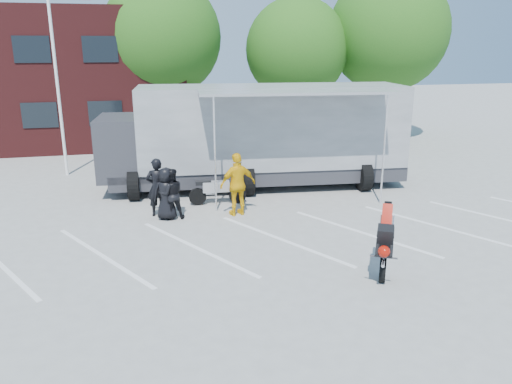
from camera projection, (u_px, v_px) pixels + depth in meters
name	position (u px, v px, depth m)	size (l,w,h in m)	color
ground	(285.00, 255.00, 12.87)	(100.00, 100.00, 0.00)	#A3A39E
parking_bay_lines	(275.00, 240.00, 13.80)	(18.00, 5.00, 0.01)	white
office_building	(9.00, 78.00, 26.47)	(18.00, 8.00, 7.00)	#4B1818
flagpole	(60.00, 49.00, 19.39)	(1.61, 0.12, 8.00)	white
tree_left	(162.00, 37.00, 25.78)	(6.12, 6.12, 8.64)	#382314
tree_mid	(297.00, 50.00, 26.57)	(5.44, 5.44, 7.68)	#382314
tree_right	(388.00, 32.00, 26.94)	(6.46, 6.46, 9.12)	#382314
transporter_truck	(258.00, 186.00, 19.12)	(11.87, 5.72, 3.78)	#9CA0A4
parked_motorcycle	(218.00, 204.00, 16.96)	(0.66, 1.97, 1.03)	silver
stunt_bike_rider	(383.00, 270.00, 11.99)	(0.76, 1.61, 1.90)	black
spectator_leather_a	(166.00, 194.00, 15.28)	(0.80, 0.52, 1.64)	black
spectator_leather_b	(157.00, 187.00, 15.57)	(0.68, 0.44, 1.86)	black
spectator_leather_c	(171.00, 194.00, 15.32)	(0.78, 0.61, 1.60)	black
spectator_hivis	(238.00, 184.00, 15.62)	(1.17, 0.49, 2.00)	yellow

